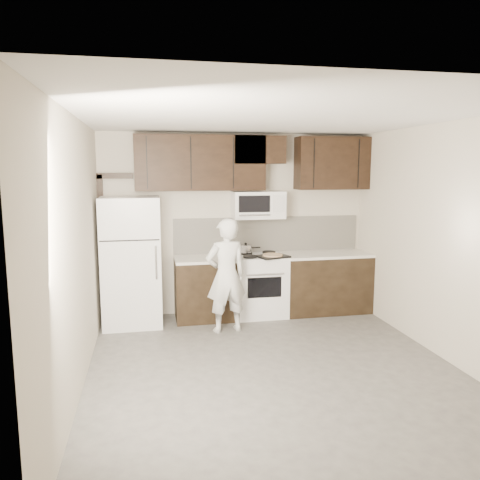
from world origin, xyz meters
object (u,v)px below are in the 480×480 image
object	(u,v)px
stove	(259,285)
person	(226,275)
microwave	(258,205)
refrigerator	(131,261)

from	to	relation	value
stove	person	distance (m)	0.91
microwave	refrigerator	bearing A→B (deg)	-174.85
refrigerator	person	xyz separation A→B (m)	(1.25, -0.55, -0.13)
stove	microwave	size ratio (longest dim) A/B	1.24
stove	person	bearing A→B (deg)	-135.13
microwave	person	bearing A→B (deg)	-130.03
refrigerator	person	world-z (taller)	refrigerator
refrigerator	person	bearing A→B (deg)	-23.93
microwave	person	size ratio (longest dim) A/B	0.49
stove	person	xyz separation A→B (m)	(-0.60, -0.60, 0.31)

